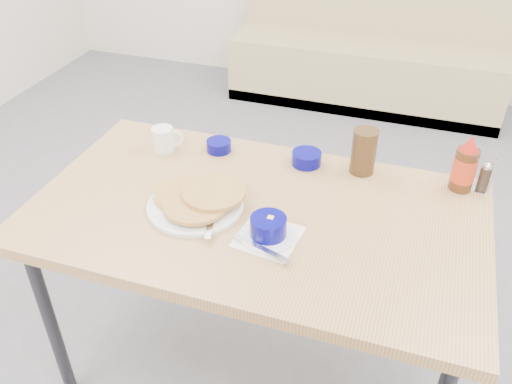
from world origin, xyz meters
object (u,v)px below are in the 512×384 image
(pancake_plate, at_px, (197,201))
(amber_tumbler, at_px, (364,151))
(condiment_caddy, at_px, (476,177))
(syrup_bottle, at_px, (465,167))
(creamer_bowl, at_px, (219,146))
(grits_setting, at_px, (268,229))
(booth_bench, at_px, (368,53))
(dining_table, at_px, (255,225))
(coffee_mug, at_px, (164,139))
(butter_bowl, at_px, (307,158))

(pancake_plate, bearing_deg, amber_tumbler, 39.07)
(condiment_caddy, bearing_deg, syrup_bottle, -157.93)
(creamer_bowl, bearing_deg, grits_setting, -52.45)
(booth_bench, height_order, dining_table, booth_bench)
(coffee_mug, height_order, condiment_caddy, condiment_caddy)
(butter_bowl, bearing_deg, pancake_plate, -126.54)
(butter_bowl, height_order, syrup_bottle, syrup_bottle)
(amber_tumbler, height_order, condiment_caddy, amber_tumbler)
(pancake_plate, xyz_separation_m, syrup_bottle, (0.77, 0.37, 0.06))
(dining_table, relative_size, condiment_caddy, 11.69)
(butter_bowl, bearing_deg, grits_setting, -90.86)
(coffee_mug, bearing_deg, amber_tumbler, 6.66)
(butter_bowl, bearing_deg, condiment_caddy, 3.14)
(amber_tumbler, bearing_deg, grits_setting, -114.15)
(coffee_mug, bearing_deg, butter_bowl, 7.56)
(dining_table, distance_m, butter_bowl, 0.33)
(dining_table, distance_m, grits_setting, 0.17)
(amber_tumbler, bearing_deg, condiment_caddy, 2.58)
(amber_tumbler, bearing_deg, booth_bench, 97.07)
(pancake_plate, height_order, butter_bowl, pancake_plate)
(pancake_plate, xyz_separation_m, condiment_caddy, (0.82, 0.38, 0.02))
(booth_bench, distance_m, amber_tumbler, 2.28)
(coffee_mug, relative_size, butter_bowl, 1.07)
(butter_bowl, relative_size, amber_tumbler, 0.65)
(creamer_bowl, distance_m, butter_bowl, 0.32)
(grits_setting, bearing_deg, dining_table, 123.84)
(amber_tumbler, bearing_deg, pancake_plate, -140.93)
(coffee_mug, relative_size, amber_tumbler, 0.70)
(amber_tumbler, bearing_deg, syrup_bottle, 0.08)
(booth_bench, xyz_separation_m, coffee_mug, (-0.43, -2.29, 0.46))
(grits_setting, bearing_deg, amber_tumbler, 65.85)
(butter_bowl, distance_m, amber_tumbler, 0.20)
(pancake_plate, bearing_deg, grits_setting, -15.81)
(amber_tumbler, xyz_separation_m, condiment_caddy, (0.37, 0.02, -0.04))
(booth_bench, xyz_separation_m, amber_tumbler, (0.27, -2.21, 0.49))
(condiment_caddy, relative_size, syrup_bottle, 0.62)
(grits_setting, distance_m, creamer_bowl, 0.52)
(creamer_bowl, height_order, butter_bowl, butter_bowl)
(grits_setting, xyz_separation_m, condiment_caddy, (0.56, 0.46, 0.01))
(pancake_plate, xyz_separation_m, amber_tumbler, (0.45, 0.37, 0.06))
(amber_tumbler, bearing_deg, creamer_bowl, -177.09)
(coffee_mug, distance_m, creamer_bowl, 0.20)
(coffee_mug, bearing_deg, grits_setting, -35.19)
(pancake_plate, height_order, amber_tumbler, amber_tumbler)
(dining_table, distance_m, syrup_bottle, 0.69)
(butter_bowl, bearing_deg, coffee_mug, -172.44)
(dining_table, distance_m, amber_tumbler, 0.45)
(pancake_plate, distance_m, butter_bowl, 0.44)
(grits_setting, bearing_deg, coffee_mug, 144.81)
(butter_bowl, relative_size, condiment_caddy, 0.86)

